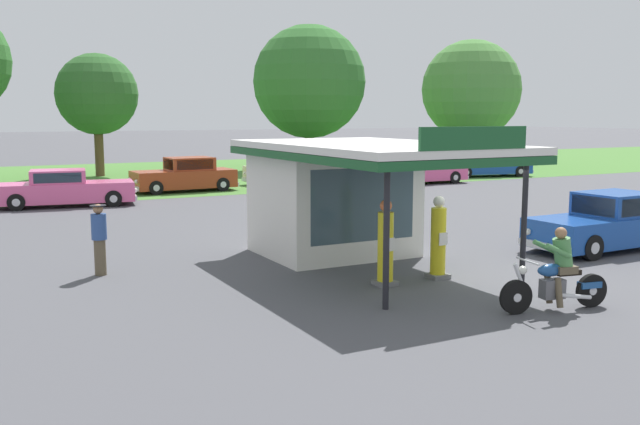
# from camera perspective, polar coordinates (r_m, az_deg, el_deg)

# --- Properties ---
(ground_plane) EXTENTS (300.00, 300.00, 0.00)m
(ground_plane) POSITION_cam_1_polar(r_m,az_deg,el_deg) (16.16, 13.27, -5.20)
(ground_plane) COLOR #4C4C51
(grass_verge_strip) EXTENTS (120.00, 24.00, 0.01)m
(grass_verge_strip) POSITION_cam_1_polar(r_m,az_deg,el_deg) (43.24, -13.83, 2.96)
(grass_verge_strip) COLOR #477A33
(grass_verge_strip) RESTS_ON ground
(service_station_kiosk) EXTENTS (4.33, 7.35, 3.42)m
(service_station_kiosk) POSITION_cam_1_polar(r_m,az_deg,el_deg) (17.75, 1.88, 1.96)
(service_station_kiosk) COLOR silver
(service_station_kiosk) RESTS_ON ground
(gas_pump_nearside) EXTENTS (0.44, 0.44, 1.86)m
(gas_pump_nearside) POSITION_cam_1_polar(r_m,az_deg,el_deg) (14.92, 5.39, -2.80)
(gas_pump_nearside) COLOR slate
(gas_pump_nearside) RESTS_ON ground
(gas_pump_offside) EXTENTS (0.44, 0.44, 1.86)m
(gas_pump_offside) POSITION_cam_1_polar(r_m,az_deg,el_deg) (15.72, 9.67, -2.32)
(gas_pump_offside) COLOR slate
(gas_pump_offside) RESTS_ON ground
(motorcycle_with_rider) EXTENTS (2.27, 0.76, 1.58)m
(motorcycle_with_rider) POSITION_cam_1_polar(r_m,az_deg,el_deg) (13.73, 18.87, -4.97)
(motorcycle_with_rider) COLOR black
(motorcycle_with_rider) RESTS_ON ground
(featured_classic_sedan) EXTENTS (4.91, 1.97, 1.54)m
(featured_classic_sedan) POSITION_cam_1_polar(r_m,az_deg,el_deg) (20.49, 22.60, -0.88)
(featured_classic_sedan) COLOR #19479E
(featured_classic_sedan) RESTS_ON ground
(parked_car_back_row_right) EXTENTS (5.49, 2.05, 1.40)m
(parked_car_back_row_right) POSITION_cam_1_polar(r_m,az_deg,el_deg) (37.38, 7.96, 3.35)
(parked_car_back_row_right) COLOR #E55993
(parked_car_back_row_right) RESTS_ON ground
(parked_car_back_row_centre_left) EXTENTS (5.03, 2.11, 1.63)m
(parked_car_back_row_centre_left) POSITION_cam_1_polar(r_m,az_deg,el_deg) (33.93, -11.02, 2.97)
(parked_car_back_row_centre_left) COLOR #993819
(parked_car_back_row_centre_left) RESTS_ON ground
(parked_car_back_row_centre_right) EXTENTS (5.62, 2.60, 1.47)m
(parked_car_back_row_centre_right) POSITION_cam_1_polar(r_m,az_deg,el_deg) (29.66, -20.23, 1.79)
(parked_car_back_row_centre_right) COLOR #E55993
(parked_car_back_row_centre_right) RESTS_ON ground
(parked_car_back_row_centre) EXTENTS (5.57, 2.98, 1.62)m
(parked_car_back_row_centre) POSITION_cam_1_polar(r_m,az_deg,el_deg) (42.61, 13.38, 3.90)
(parked_car_back_row_centre) COLOR #19479E
(parked_car_back_row_centre) RESTS_ON ground
(parked_car_back_row_left) EXTENTS (5.23, 2.40, 1.54)m
(parked_car_back_row_left) POSITION_cam_1_polar(r_m,az_deg,el_deg) (37.18, -2.40, 3.49)
(parked_car_back_row_left) COLOR beige
(parked_car_back_row_left) RESTS_ON ground
(bystander_leaning_by_kiosk) EXTENTS (0.36, 0.36, 1.64)m
(bystander_leaning_by_kiosk) POSITION_cam_1_polar(r_m,az_deg,el_deg) (16.57, -17.65, -1.95)
(bystander_leaning_by_kiosk) COLOR brown
(bystander_leaning_by_kiosk) RESTS_ON ground
(tree_oak_centre) EXTENTS (7.14, 7.14, 9.02)m
(tree_oak_centre) POSITION_cam_1_polar(r_m,az_deg,el_deg) (52.10, 12.08, 9.64)
(tree_oak_centre) COLOR brown
(tree_oak_centre) RESTS_ON ground
(tree_oak_far_left) EXTENTS (4.78, 4.78, 7.24)m
(tree_oak_far_left) POSITION_cam_1_polar(r_m,az_deg,el_deg) (43.56, -17.84, 9.20)
(tree_oak_far_left) COLOR brown
(tree_oak_far_left) RESTS_ON ground
(tree_oak_far_right) EXTENTS (7.53, 7.53, 9.60)m
(tree_oak_far_right) POSITION_cam_1_polar(r_m,az_deg,el_deg) (47.16, -0.95, 10.54)
(tree_oak_far_right) COLOR brown
(tree_oak_far_right) RESTS_ON ground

